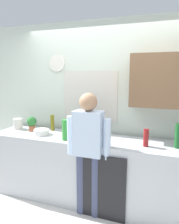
# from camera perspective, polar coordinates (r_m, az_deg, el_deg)

# --- Properties ---
(ground_plane) EXTENTS (8.00, 8.00, 0.00)m
(ground_plane) POSITION_cam_1_polar(r_m,az_deg,el_deg) (3.13, -0.30, -25.50)
(ground_plane) COLOR silver
(kitchen_counter) EXTENTS (3.12, 0.64, 0.94)m
(kitchen_counter) POSITION_cam_1_polar(r_m,az_deg,el_deg) (3.13, 1.67, -15.46)
(kitchen_counter) COLOR #B2B7BC
(kitchen_counter) RESTS_ON ground_plane
(dishwasher_panel) EXTENTS (0.56, 0.02, 0.84)m
(dishwasher_panel) POSITION_cam_1_polar(r_m,az_deg,el_deg) (2.82, 3.78, -19.69)
(dishwasher_panel) COLOR black
(dishwasher_panel) RESTS_ON ground_plane
(back_wall_assembly) EXTENTS (4.72, 0.42, 2.60)m
(back_wall_assembly) POSITION_cam_1_polar(r_m,az_deg,el_deg) (3.21, 5.74, 1.84)
(back_wall_assembly) COLOR silver
(back_wall_assembly) RESTS_ON ground_plane
(coffee_maker) EXTENTS (0.20, 0.20, 0.33)m
(coffee_maker) POSITION_cam_1_polar(r_m,az_deg,el_deg) (3.10, -1.44, -3.61)
(coffee_maker) COLOR black
(coffee_maker) RESTS_ON kitchen_counter
(bottle_olive_oil) EXTENTS (0.06, 0.06, 0.25)m
(bottle_olive_oil) POSITION_cam_1_polar(r_m,az_deg,el_deg) (3.42, -9.91, -2.80)
(bottle_olive_oil) COLOR olive
(bottle_olive_oil) RESTS_ON kitchen_counter
(bottle_green_wine) EXTENTS (0.07, 0.07, 0.30)m
(bottle_green_wine) POSITION_cam_1_polar(r_m,az_deg,el_deg) (2.79, 22.59, -5.94)
(bottle_green_wine) COLOR #195923
(bottle_green_wine) RESTS_ON kitchen_counter
(bottle_red_vinegar) EXTENTS (0.06, 0.06, 0.22)m
(bottle_red_vinegar) POSITION_cam_1_polar(r_m,az_deg,el_deg) (2.73, 14.89, -6.69)
(bottle_red_vinegar) COLOR maroon
(bottle_red_vinegar) RESTS_ON kitchen_counter
(bottle_clear_soda) EXTENTS (0.09, 0.09, 0.28)m
(bottle_clear_soda) POSITION_cam_1_polar(r_m,az_deg,el_deg) (2.90, -6.49, -4.77)
(bottle_clear_soda) COLOR #2D8C33
(bottle_clear_soda) RESTS_ON kitchen_counter
(cup_terracotta_mug) EXTENTS (0.08, 0.08, 0.09)m
(cup_terracotta_mug) POSITION_cam_1_polar(r_m,az_deg,el_deg) (2.90, 0.73, -6.63)
(cup_terracotta_mug) COLOR #B26647
(cup_terracotta_mug) RESTS_ON kitchen_counter
(mixing_bowl) EXTENTS (0.22, 0.22, 0.08)m
(mixing_bowl) POSITION_cam_1_polar(r_m,az_deg,el_deg) (3.24, -12.78, -5.21)
(mixing_bowl) COLOR white
(mixing_bowl) RESTS_ON kitchen_counter
(potted_plant) EXTENTS (0.15, 0.15, 0.23)m
(potted_plant) POSITION_cam_1_polar(r_m,az_deg,el_deg) (3.44, -15.20, -2.83)
(potted_plant) COLOR #9E5638
(potted_plant) RESTS_ON kitchen_counter
(storage_canister) EXTENTS (0.14, 0.14, 0.17)m
(storage_canister) POSITION_cam_1_polar(r_m,az_deg,el_deg) (3.66, -18.60, -2.99)
(storage_canister) COLOR silver
(storage_canister) RESTS_ON kitchen_counter
(person_at_sink) EXTENTS (0.57, 0.22, 1.60)m
(person_at_sink) POSITION_cam_1_polar(r_m,az_deg,el_deg) (2.69, -0.32, -8.84)
(person_at_sink) COLOR #3F4766
(person_at_sink) RESTS_ON ground_plane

